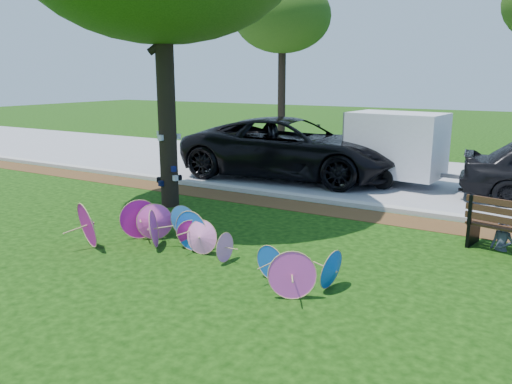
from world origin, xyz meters
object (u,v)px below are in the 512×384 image
(black_van, at_px, (291,148))
(cargo_trailer, at_px, (396,144))
(person_left, at_px, (504,221))
(parasol_pile, at_px, (180,233))

(black_van, xyz_separation_m, cargo_trailer, (3.19, 0.61, 0.27))
(black_van, xyz_separation_m, person_left, (6.50, -4.24, -0.39))
(cargo_trailer, height_order, person_left, cargo_trailer)
(parasol_pile, distance_m, cargo_trailer, 8.21)
(parasol_pile, xyz_separation_m, person_left, (5.19, 3.10, 0.20))
(parasol_pile, distance_m, black_van, 7.47)
(black_van, height_order, person_left, black_van)
(parasol_pile, height_order, cargo_trailer, cargo_trailer)
(parasol_pile, relative_size, cargo_trailer, 2.02)
(person_left, bearing_deg, cargo_trailer, 147.36)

